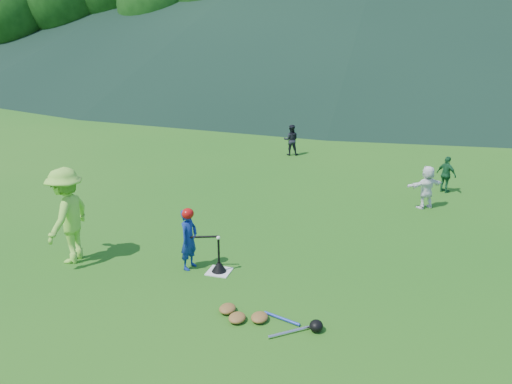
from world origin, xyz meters
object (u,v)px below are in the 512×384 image
home_plate (219,272)px  fielder_b (291,140)px  batting_tee (219,266)px  equipment_pile (259,318)px  batter_child (189,239)px  fielder_c (446,175)px  fielder_d (427,187)px  adult_coach (67,216)px

home_plate → fielder_b: (-0.90, 10.01, 0.58)m
batting_tee → equipment_pile: bearing=-48.9°
fielder_b → equipment_pile: (2.17, -11.46, -0.52)m
fielder_b → batter_child: bearing=78.1°
home_plate → equipment_pile: 1.93m
batter_child → fielder_b: bearing=11.1°
fielder_c → fielder_d: (-0.58, -1.61, 0.04)m
home_plate → fielder_c: 8.19m
fielder_b → fielder_d: 6.85m
fielder_c → batting_tee: 8.18m
fielder_d → batting_tee: size_ratio=1.72×
fielder_b → equipment_pile: bearing=87.3°
fielder_b → batting_tee: size_ratio=1.73×
fielder_c → home_plate: bearing=94.3°
fielder_c → fielder_d: size_ratio=0.93×
batter_child → equipment_pile: size_ratio=0.69×
batting_tee → home_plate: bearing=0.0°
home_plate → fielder_d: fielder_d is taller
adult_coach → fielder_b: adult_coach is taller
batter_child → batting_tee: bearing=-81.1°
adult_coach → fielder_c: size_ratio=1.83×
adult_coach → fielder_d: size_ratio=1.70×
batter_child → equipment_pile: 2.47m
batting_tee → adult_coach: bearing=-172.8°
equipment_pile → fielder_d: bearing=67.9°
adult_coach → fielder_d: 9.02m
batter_child → equipment_pile: batter_child is taller
fielder_b → home_plate: bearing=81.8°
fielder_b → equipment_pile: 11.68m
fielder_c → equipment_pile: bearing=106.5°
home_plate → equipment_pile: bearing=-48.9°
batter_child → fielder_c: 8.53m
fielder_b → fielder_d: (4.86, -4.83, -0.00)m
batter_child → adult_coach: bearing=108.8°
equipment_pile → adult_coach: bearing=166.4°
batting_tee → equipment_pile: size_ratio=0.38×
home_plate → fielder_c: size_ratio=0.41×
batting_tee → equipment_pile: (1.27, -1.46, -0.06)m
fielder_d → adult_coach: bearing=1.1°
adult_coach → equipment_pile: (4.39, -1.06, -0.93)m
home_plate → fielder_d: size_ratio=0.38×
home_plate → adult_coach: bearing=-172.8°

